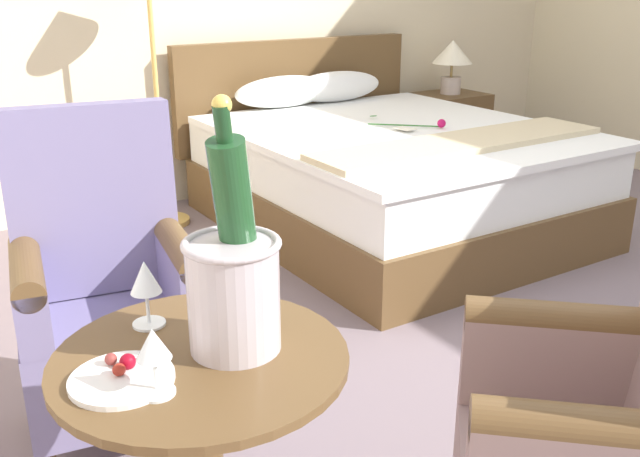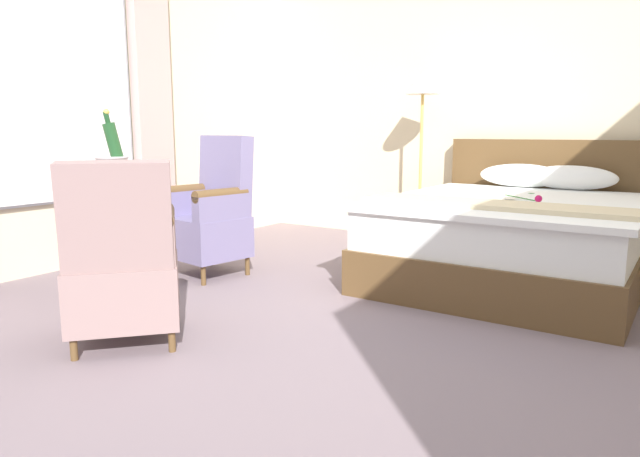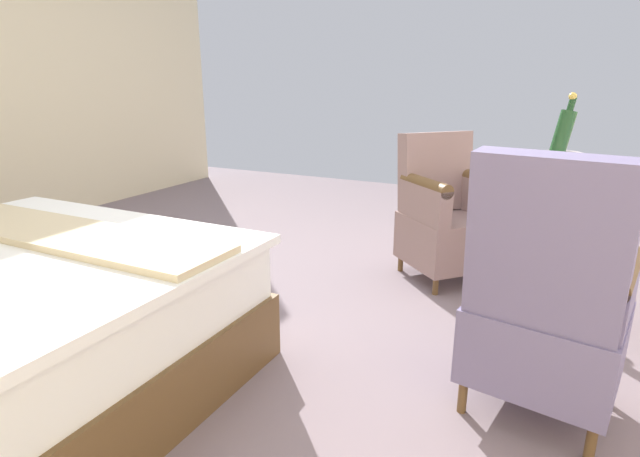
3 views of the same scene
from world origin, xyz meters
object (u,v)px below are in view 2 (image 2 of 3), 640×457
at_px(snack_plate, 90,191).
at_px(armchair_facing_bed, 123,265).
at_px(side_table_round, 111,239).
at_px(wine_glass_near_edge, 82,179).
at_px(floor_lamp_brass, 422,105).
at_px(bed, 517,235).
at_px(wine_glass_near_bucket, 127,175).
at_px(armchair_by_window, 211,215).
at_px(champagne_bucket, 113,169).

relative_size(snack_plate, armchair_facing_bed, 0.21).
bearing_deg(side_table_round, wine_glass_near_edge, -144.50).
distance_m(floor_lamp_brass, snack_plate, 3.00).
height_order(floor_lamp_brass, side_table_round, floor_lamp_brass).
bearing_deg(armchair_facing_bed, bed, 62.03).
bearing_deg(wine_glass_near_bucket, armchair_facing_bed, -40.13).
xyz_separation_m(side_table_round, armchair_facing_bed, (0.72, -0.45, 0.01)).
distance_m(wine_glass_near_edge, armchair_by_window, 1.02).
xyz_separation_m(bed, snack_plate, (-2.19, -2.02, 0.37)).
height_order(side_table_round, armchair_by_window, armchair_by_window).
distance_m(side_table_round, armchair_by_window, 0.86).
xyz_separation_m(wine_glass_near_bucket, wine_glass_near_edge, (-0.08, -0.27, -0.01)).
xyz_separation_m(champagne_bucket, snack_plate, (-0.24, -0.00, -0.15)).
height_order(champagne_bucket, wine_glass_near_bucket, champagne_bucket).
distance_m(champagne_bucket, snack_plate, 0.29).
bearing_deg(floor_lamp_brass, champagne_bucket, -107.34).
height_order(wine_glass_near_edge, snack_plate, wine_glass_near_edge).
bearing_deg(wine_glass_near_edge, wine_glass_near_bucket, 72.99).
distance_m(champagne_bucket, armchair_by_window, 0.95).
bearing_deg(side_table_round, bed, 44.76).
xyz_separation_m(wine_glass_near_edge, snack_plate, (-0.04, 0.08, -0.09)).
bearing_deg(armchair_by_window, wine_glass_near_edge, -100.33).
distance_m(floor_lamp_brass, wine_glass_near_edge, 3.04).
bearing_deg(champagne_bucket, bed, 46.01).
distance_m(champagne_bucket, wine_glass_near_bucket, 0.23).
relative_size(floor_lamp_brass, wine_glass_near_bucket, 10.64).
distance_m(bed, floor_lamp_brass, 1.64).
height_order(champagne_bucket, snack_plate, champagne_bucket).
distance_m(side_table_round, champagne_bucket, 0.46).
xyz_separation_m(floor_lamp_brass, armchair_facing_bed, (-0.21, -3.17, -0.91)).
distance_m(snack_plate, armchair_by_window, 0.93).
relative_size(floor_lamp_brass, side_table_round, 2.34).
relative_size(side_table_round, armchair_by_window, 0.66).
bearing_deg(armchair_by_window, snack_plate, -103.80).
relative_size(bed, armchair_by_window, 2.04).
bearing_deg(armchair_by_window, armchair_facing_bed, -63.04).
xyz_separation_m(floor_lamp_brass, side_table_round, (-0.93, -2.71, -0.92)).
relative_size(armchair_by_window, armchair_facing_bed, 1.11).
bearing_deg(wine_glass_near_edge, floor_lamp_brass, 69.43).
xyz_separation_m(bed, armchair_by_window, (-1.97, -1.15, 0.13)).
distance_m(bed, snack_plate, 3.00).
bearing_deg(floor_lamp_brass, armchair_by_window, -115.35).
bearing_deg(wine_glass_near_bucket, armchair_by_window, 82.46).
bearing_deg(wine_glass_near_edge, armchair_facing_bed, -23.53).
bearing_deg(side_table_round, floor_lamp_brass, 71.13).
distance_m(bed, armchair_by_window, 2.29).
bearing_deg(snack_plate, armchair_by_window, 76.20).
height_order(floor_lamp_brass, armchair_by_window, floor_lamp_brass).
relative_size(bed, armchair_facing_bed, 2.26).
bearing_deg(bed, armchair_by_window, -149.83).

